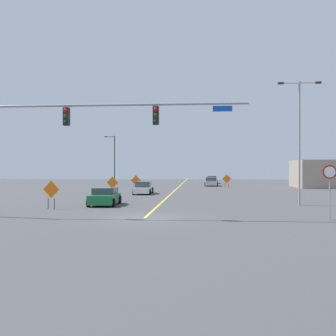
{
  "coord_description": "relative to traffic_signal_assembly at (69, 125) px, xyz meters",
  "views": [
    {
      "loc": [
        3.15,
        -21.76,
        2.89
      ],
      "look_at": [
        -1.39,
        32.93,
        2.85
      ],
      "focal_mm": 40.84,
      "sensor_mm": 36.0,
      "label": 1
    }
  ],
  "objects": [
    {
      "name": "construction_sign_left_shoulder",
      "position": [
        -0.52,
        26.44,
        -4.18
      ],
      "size": [
        1.31,
        0.21,
        1.93
      ],
      "color": "orange",
      "rests_on": "ground"
    },
    {
      "name": "car_silver_distant",
      "position": [
        9.44,
        39.08,
        -4.72
      ],
      "size": [
        2.23,
        4.6,
        1.38
      ],
      "color": "#B7BABF",
      "rests_on": "ground"
    },
    {
      "name": "stop_sign",
      "position": [
        14.71,
        -0.16,
        -3.25
      ],
      "size": [
        0.76,
        0.07,
        3.04
      ],
      "color": "gray",
      "rests_on": "ground"
    },
    {
      "name": "street_lamp_mid_left",
      "position": [
        15.26,
        8.39,
        0.16
      ],
      "size": [
        3.27,
        0.24,
        9.58
      ],
      "color": "gray",
      "rests_on": "ground"
    },
    {
      "name": "ground",
      "position": [
        4.45,
        0.01,
        -5.38
      ],
      "size": [
        146.38,
        146.38,
        0.0
      ],
      "primitive_type": "plane",
      "color": "#444447"
    },
    {
      "name": "street_lamp_far_right",
      "position": [
        -7.3,
        43.58,
        -0.74
      ],
      "size": [
        1.85,
        0.24,
        8.44
      ],
      "color": "black",
      "rests_on": "ground"
    },
    {
      "name": "traffic_signal_assembly",
      "position": [
        0.0,
        0.0,
        0.0
      ],
      "size": [
        15.91,
        0.44,
        7.21
      ],
      "color": "gray",
      "rests_on": "ground"
    },
    {
      "name": "construction_sign_median_far",
      "position": [
        -2.73,
        4.08,
        -4.11
      ],
      "size": [
        1.21,
        0.21,
        1.99
      ],
      "color": "orange",
      "rests_on": "ground"
    },
    {
      "name": "construction_sign_left_lane",
      "position": [
        -1.13,
        15.94,
        -4.1
      ],
      "size": [
        1.18,
        0.14,
        2.0
      ],
      "color": "orange",
      "rests_on": "ground"
    },
    {
      "name": "car_green_far",
      "position": [
        0.29,
        7.21,
        -4.74
      ],
      "size": [
        2.22,
        4.07,
        1.35
      ],
      "color": "#196B38",
      "rests_on": "ground"
    },
    {
      "name": "construction_sign_right_shoulder",
      "position": [
        11.54,
        34.55,
        -4.2
      ],
      "size": [
        1.31,
        0.13,
        1.92
      ],
      "color": "orange",
      "rests_on": "ground"
    },
    {
      "name": "car_white_mid",
      "position": [
        1.37,
        20.08,
        -4.73
      ],
      "size": [
        2.11,
        4.63,
        1.39
      ],
      "color": "white",
      "rests_on": "ground"
    },
    {
      "name": "roadside_building_east",
      "position": [
        26.91,
        35.93,
        -3.38
      ],
      "size": [
        10.51,
        7.83,
        4.0
      ],
      "color": "gray",
      "rests_on": "ground"
    },
    {
      "name": "car_orange_near",
      "position": [
        9.84,
        48.11,
        -4.73
      ],
      "size": [
        2.12,
        4.07,
        1.39
      ],
      "color": "orange",
      "rests_on": "ground"
    },
    {
      "name": "road_centre_stripe",
      "position": [
        4.45,
        40.67,
        -5.38
      ],
      "size": [
        0.16,
        81.32,
        0.01
      ],
      "color": "yellow",
      "rests_on": "ground"
    }
  ]
}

